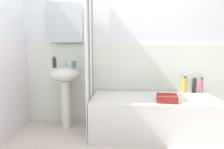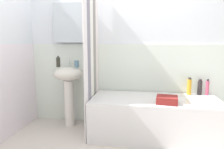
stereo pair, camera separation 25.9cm
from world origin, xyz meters
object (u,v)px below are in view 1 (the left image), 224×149
(sink, at_px, (65,84))
(shampoo_bottle, at_px, (194,86))
(towel_folded, at_px, (167,98))
(lotion_bottle, at_px, (201,86))
(bathtub, at_px, (153,116))
(soap_dispenser, at_px, (54,63))
(conditioner_bottle, at_px, (185,85))
(toothbrush_cup, at_px, (74,64))

(sink, xyz_separation_m, shampoo_bottle, (1.85, 0.14, -0.03))
(towel_folded, bearing_deg, sink, 165.20)
(sink, xyz_separation_m, lotion_bottle, (1.94, 0.12, -0.03))
(bathtub, xyz_separation_m, towel_folded, (0.13, -0.19, 0.30))
(bathtub, xyz_separation_m, shampoo_bottle, (0.62, 0.31, 0.36))
(soap_dispenser, relative_size, bathtub, 0.10)
(lotion_bottle, height_order, shampoo_bottle, lotion_bottle)
(soap_dispenser, distance_m, towel_folded, 1.58)
(towel_folded, bearing_deg, conditioner_bottle, 53.67)
(sink, xyz_separation_m, toothbrush_cup, (0.13, -0.00, 0.28))
(lotion_bottle, height_order, conditioner_bottle, conditioner_bottle)
(toothbrush_cup, distance_m, lotion_bottle, 1.84)
(bathtub, distance_m, shampoo_bottle, 0.78)
(sink, bearing_deg, lotion_bottle, 3.67)
(sink, distance_m, towel_folded, 1.41)
(conditioner_bottle, bearing_deg, towel_folded, -126.33)
(sink, height_order, soap_dispenser, soap_dispenser)
(bathtub, relative_size, conditioner_bottle, 6.79)
(conditioner_bottle, bearing_deg, shampoo_bottle, 11.41)
(toothbrush_cup, relative_size, towel_folded, 0.38)
(toothbrush_cup, height_order, lotion_bottle, toothbrush_cup)
(bathtub, relative_size, lotion_bottle, 7.36)
(lotion_bottle, distance_m, shampoo_bottle, 0.10)
(sink, relative_size, conditioner_bottle, 3.66)
(conditioner_bottle, height_order, towel_folded, conditioner_bottle)
(soap_dispenser, bearing_deg, shampoo_bottle, 4.87)
(lotion_bottle, bearing_deg, toothbrush_cup, -175.92)
(sink, height_order, toothbrush_cup, toothbrush_cup)
(conditioner_bottle, bearing_deg, lotion_bottle, 4.09)
(soap_dispenser, distance_m, toothbrush_cup, 0.27)
(shampoo_bottle, bearing_deg, sink, -175.77)
(toothbrush_cup, xyz_separation_m, shampoo_bottle, (1.71, 0.14, -0.31))
(sink, relative_size, shampoo_bottle, 4.10)
(sink, distance_m, soap_dispenser, 0.34)
(towel_folded, bearing_deg, shampoo_bottle, 45.44)
(sink, bearing_deg, bathtub, -7.96)
(toothbrush_cup, height_order, conditioner_bottle, toothbrush_cup)
(lotion_bottle, bearing_deg, shampoo_bottle, 172.76)
(soap_dispenser, xyz_separation_m, bathtub, (1.36, -0.14, -0.69))
(sink, xyz_separation_m, soap_dispenser, (-0.13, -0.03, 0.31))
(shampoo_bottle, bearing_deg, bathtub, -153.58)
(shampoo_bottle, relative_size, towel_folded, 0.88)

